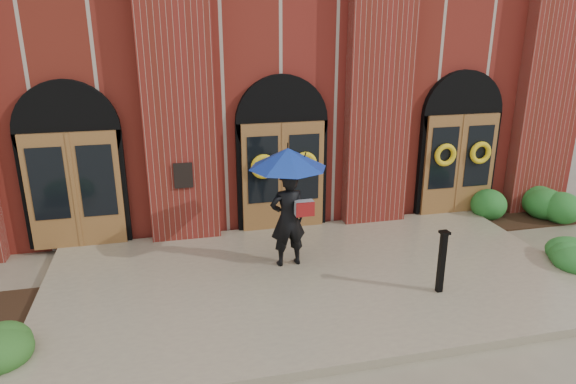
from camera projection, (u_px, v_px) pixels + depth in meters
name	position (u px, v px, depth m)	size (l,w,h in m)	color
ground	(315.00, 287.00, 9.71)	(90.00, 90.00, 0.00)	gray
landing	(313.00, 280.00, 9.82)	(10.00, 5.30, 0.15)	gray
church_building	(241.00, 63.00, 16.70)	(16.20, 12.53, 7.00)	maroon
man_with_umbrella	(288.00, 185.00, 9.79)	(1.61, 1.61, 2.39)	black
metal_post	(442.00, 260.00, 9.08)	(0.16, 0.16, 1.17)	black
hedge_wall_right	(534.00, 204.00, 13.04)	(2.83, 1.13, 0.73)	#226022
hedge_front_right	(571.00, 262.00, 10.17)	(1.43, 1.23, 0.51)	#236324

